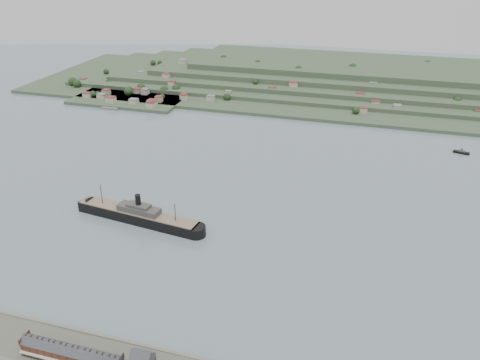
# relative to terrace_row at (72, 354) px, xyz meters

# --- Properties ---
(ground) EXTENTS (1400.00, 1400.00, 0.00)m
(ground) POSITION_rel_terrace_row_xyz_m (10.00, 168.02, -6.84)
(ground) COLOR slate
(ground) RESTS_ON ground
(terrace_row) EXTENTS (55.60, 9.80, 11.07)m
(terrace_row) POSITION_rel_terrace_row_xyz_m (0.00, 0.00, 0.00)
(terrace_row) COLOR #4B281B
(terrace_row) RESTS_ON ground
(far_peninsula) EXTENTS (760.00, 309.00, 30.00)m
(far_peninsula) POSITION_rel_terrace_row_xyz_m (37.91, 561.12, 5.04)
(far_peninsula) COLOR #3B4E34
(far_peninsula) RESTS_ON ground
(steamship) EXTENTS (116.86, 27.28, 28.07)m
(steamship) POSITION_rel_terrace_row_xyz_m (-35.36, 134.32, -1.66)
(steamship) COLOR black
(steamship) RESTS_ON ground
(ferry_west) EXTENTS (15.96, 7.09, 5.79)m
(ferry_west) POSITION_rel_terrace_row_xyz_m (-253.04, 393.02, -5.45)
(ferry_west) COLOR black
(ferry_west) RESTS_ON ground
(ferry_east) EXTENTS (16.34, 8.12, 5.90)m
(ferry_east) POSITION_rel_terrace_row_xyz_m (224.70, 344.80, -5.42)
(ferry_east) COLOR black
(ferry_east) RESTS_ON ground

